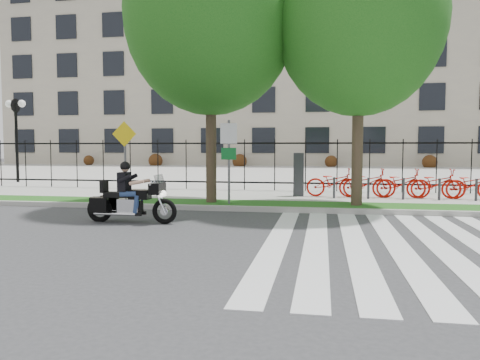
# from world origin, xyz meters

# --- Properties ---
(ground) EXTENTS (120.00, 120.00, 0.00)m
(ground) POSITION_xyz_m (0.00, 0.00, 0.00)
(ground) COLOR #333335
(ground) RESTS_ON ground
(curb) EXTENTS (60.00, 0.20, 0.15)m
(curb) POSITION_xyz_m (0.00, 4.10, 0.07)
(curb) COLOR #9B9A92
(curb) RESTS_ON ground
(grass_verge) EXTENTS (60.00, 1.50, 0.15)m
(grass_verge) POSITION_xyz_m (0.00, 4.95, 0.07)
(grass_verge) COLOR #1A4F13
(grass_verge) RESTS_ON ground
(sidewalk) EXTENTS (60.00, 3.50, 0.15)m
(sidewalk) POSITION_xyz_m (0.00, 7.45, 0.07)
(sidewalk) COLOR #ADAAA2
(sidewalk) RESTS_ON ground
(plaza) EXTENTS (80.00, 34.00, 0.10)m
(plaza) POSITION_xyz_m (0.00, 25.00, 0.05)
(plaza) COLOR #ADAAA2
(plaza) RESTS_ON ground
(crosswalk_stripes) EXTENTS (5.70, 8.00, 0.01)m
(crosswalk_stripes) POSITION_xyz_m (4.83, 0.00, 0.01)
(crosswalk_stripes) COLOR silver
(crosswalk_stripes) RESTS_ON ground
(iron_fence) EXTENTS (30.00, 0.06, 2.00)m
(iron_fence) POSITION_xyz_m (0.00, 9.20, 1.15)
(iron_fence) COLOR black
(iron_fence) RESTS_ON sidewalk
(office_building) EXTENTS (60.00, 21.90, 20.15)m
(office_building) POSITION_xyz_m (0.00, 44.92, 9.97)
(office_building) COLOR #B0A58D
(office_building) RESTS_ON ground
(lamp_post_left) EXTENTS (1.06, 0.70, 4.25)m
(lamp_post_left) POSITION_xyz_m (-12.00, 12.00, 3.21)
(lamp_post_left) COLOR black
(lamp_post_left) RESTS_ON ground
(street_tree_1) EXTENTS (5.23, 5.23, 8.68)m
(street_tree_1) POSITION_xyz_m (-0.33, 4.95, 5.81)
(street_tree_1) COLOR #37291E
(street_tree_1) RESTS_ON grass_verge
(street_tree_2) EXTENTS (4.84, 4.84, 8.14)m
(street_tree_2) POSITION_xyz_m (4.04, 4.95, 5.50)
(street_tree_2) COLOR #37291E
(street_tree_2) RESTS_ON grass_verge
(bike_share_station) EXTENTS (11.11, 0.87, 1.50)m
(bike_share_station) POSITION_xyz_m (7.77, 7.20, 0.64)
(bike_share_station) COLOR #2D2D33
(bike_share_station) RESTS_ON sidewalk
(sign_pole_regulatory) EXTENTS (0.50, 0.09, 2.50)m
(sign_pole_regulatory) POSITION_xyz_m (0.30, 4.58, 1.74)
(sign_pole_regulatory) COLOR #59595B
(sign_pole_regulatory) RESTS_ON grass_verge
(sign_pole_warning) EXTENTS (0.78, 0.09, 2.49)m
(sign_pole_warning) POSITION_xyz_m (-2.99, 4.58, 1.74)
(sign_pole_warning) COLOR #59595B
(sign_pole_warning) RESTS_ON grass_verge
(motorcycle_rider) EXTENTS (2.34, 0.69, 1.80)m
(motorcycle_rider) POSITION_xyz_m (-1.54, 1.62, 0.60)
(motorcycle_rider) COLOR black
(motorcycle_rider) RESTS_ON ground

